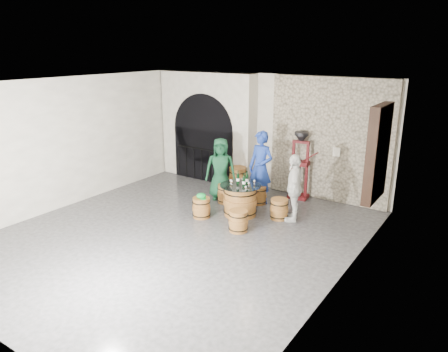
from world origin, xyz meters
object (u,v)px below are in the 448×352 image
Objects in this scene: barrel_table at (240,200)px; person_green at (221,169)px; barrel_stool_near_left at (201,208)px; wine_bottle_center at (244,181)px; barrel_stool_right at (279,209)px; person_white at (294,188)px; barrel_stool_far at (258,195)px; person_blue at (261,168)px; barrel_stool_left at (226,194)px; side_barrel at (238,179)px; corking_press at (300,160)px; barrel_stool_near_right at (238,221)px; wine_bottle_left at (238,178)px; wine_bottle_right at (247,179)px.

person_green is at bearing 145.71° from barrel_table.
person_green is (-0.38, 1.36, 0.58)m from barrel_stool_near_left.
wine_bottle_center is at bearing -66.44° from person_green.
person_green is (-1.07, 0.73, 0.44)m from barrel_table.
person_white is at bearing 20.39° from barrel_stool_right.
barrel_stool_far is 0.26× the size of person_blue.
barrel_stool_left is at bearing 173.05° from barrel_stool_right.
side_barrel is 0.38× the size of corking_press.
wine_bottle_left reaches higher than barrel_stool_near_right.
barrel_table is at bearing 158.40° from wine_bottle_center.
barrel_stool_right is 1.78m from corking_press.
corking_press reaches higher than barrel_stool_near_right.
barrel_table is 0.94m from barrel_stool_far.
barrel_stool_right is 0.72× the size of side_barrel.
barrel_stool_near_right is at bearing -74.43° from barrel_stool_far.
barrel_stool_right is 1.83m from barrel_stool_near_left.
barrel_stool_near_right is 0.72× the size of side_barrel.
side_barrel reaches higher than barrel_stool_right.
barrel_stool_near_left is 1.49× the size of wine_bottle_left.
barrel_stool_left is 0.30× the size of person_green.
person_blue is 5.79× the size of wine_bottle_left.
wine_bottle_center reaches higher than barrel_stool_right.
barrel_table is 0.54m from wine_bottle_right.
barrel_stool_right is 1.21m from barrel_stool_near_right.
wine_bottle_left reaches higher than barrel_stool_near_left.
side_barrel is at bearing 126.26° from wine_bottle_center.
person_blue reaches higher than wine_bottle_left.
wine_bottle_center reaches higher than barrel_stool_near_left.
person_blue reaches higher than barrel_table.
barrel_stool_near_right is 2.84m from corking_press.
person_white is at bearing 16.20° from wine_bottle_left.
person_green is 2.27m from person_white.
person_green is 1.43m from wine_bottle_center.
barrel_stool_far is at bearing -30.38° from side_barrel.
wine_bottle_center is at bearing -25.59° from wine_bottle_left.
person_green is at bearing 145.22° from wine_bottle_left.
barrel_stool_left is 1.00× the size of barrel_stool_right.
barrel_table is at bearing -29.81° from wine_bottle_left.
corking_press is at bearing 12.87° from side_barrel.
side_barrel is at bearing 147.89° from barrel_stool_right.
barrel_stool_near_right is 1.17m from barrel_stool_near_left.
person_blue is 5.79× the size of wine_bottle_center.
barrel_stool_left is 1.14m from person_blue.
barrel_table is 1.32m from person_white.
side_barrel reaches higher than barrel_stool_near_right.
person_white reaches higher than wine_bottle_center.
barrel_table reaches higher than side_barrel.
barrel_stool_near_right is 1.23m from wine_bottle_left.
barrel_stool_near_left is at bearing -130.17° from wine_bottle_left.
barrel_stool_right is at bearing -6.95° from barrel_stool_left.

